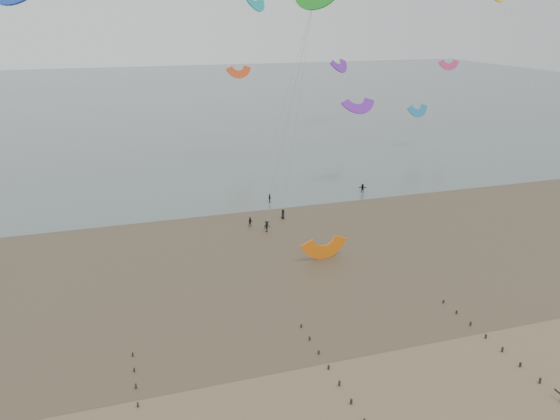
% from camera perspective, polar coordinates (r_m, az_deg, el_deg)
% --- Properties ---
extents(ground, '(500.00, 500.00, 0.00)m').
position_cam_1_polar(ground, '(51.08, 2.53, -19.66)').
color(ground, brown).
rests_on(ground, ground).
extents(sea_and_shore, '(500.00, 665.00, 0.03)m').
position_cam_1_polar(sea_and_shore, '(79.01, -8.83, -4.75)').
color(sea_and_shore, '#475654').
rests_on(sea_and_shore, ground).
extents(kitesurfers, '(131.48, 15.28, 1.88)m').
position_cam_1_polar(kitesurfers, '(97.32, 6.21, 0.67)').
color(kitesurfers, black).
rests_on(kitesurfers, ground).
extents(grounded_kite, '(6.40, 5.24, 3.26)m').
position_cam_1_polar(grounded_kite, '(77.60, 4.63, -5.05)').
color(grounded_kite, orange).
rests_on(grounded_kite, ground).
extents(kites_airborne, '(238.78, 107.44, 36.98)m').
position_cam_1_polar(kites_airborne, '(122.21, -18.51, 12.91)').
color(kites_airborne, blue).
rests_on(kites_airborne, ground).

